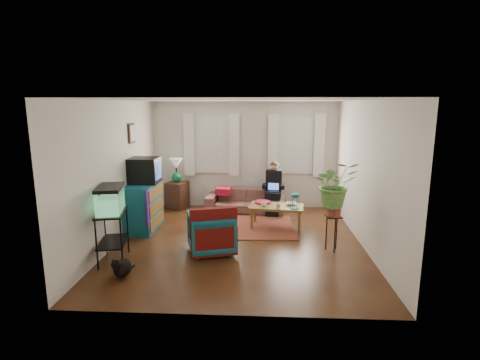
# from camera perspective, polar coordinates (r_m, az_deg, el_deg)

# --- Properties ---
(floor) EXTENTS (4.50, 5.00, 0.01)m
(floor) POSITION_cam_1_polar(r_m,az_deg,el_deg) (7.10, -0.17, -9.38)
(floor) COLOR #4F2B14
(floor) RESTS_ON ground
(ceiling) EXTENTS (4.50, 5.00, 0.01)m
(ceiling) POSITION_cam_1_polar(r_m,az_deg,el_deg) (6.64, -0.18, 12.09)
(ceiling) COLOR white
(ceiling) RESTS_ON wall_back
(wall_back) EXTENTS (4.50, 0.01, 2.60)m
(wall_back) POSITION_cam_1_polar(r_m,az_deg,el_deg) (9.22, 0.68, 3.81)
(wall_back) COLOR silver
(wall_back) RESTS_ON floor
(wall_front) EXTENTS (4.50, 0.01, 2.60)m
(wall_front) POSITION_cam_1_polar(r_m,az_deg,el_deg) (4.32, -2.01, -5.02)
(wall_front) COLOR silver
(wall_front) RESTS_ON floor
(wall_left) EXTENTS (0.01, 5.00, 2.60)m
(wall_left) POSITION_cam_1_polar(r_m,az_deg,el_deg) (7.23, -18.28, 1.11)
(wall_left) COLOR silver
(wall_left) RESTS_ON floor
(wall_right) EXTENTS (0.01, 5.00, 2.60)m
(wall_right) POSITION_cam_1_polar(r_m,az_deg,el_deg) (7.00, 18.54, 0.77)
(wall_right) COLOR silver
(wall_right) RESTS_ON floor
(window_left) EXTENTS (1.08, 0.04, 1.38)m
(window_left) POSITION_cam_1_polar(r_m,az_deg,el_deg) (9.24, -4.31, 5.35)
(window_left) COLOR white
(window_left) RESTS_ON wall_back
(window_right) EXTENTS (1.08, 0.04, 1.38)m
(window_right) POSITION_cam_1_polar(r_m,az_deg,el_deg) (9.20, 8.51, 5.24)
(window_right) COLOR white
(window_right) RESTS_ON wall_back
(curtains_left) EXTENTS (1.36, 0.06, 1.50)m
(curtains_left) POSITION_cam_1_polar(r_m,az_deg,el_deg) (9.16, -4.37, 5.30)
(curtains_left) COLOR white
(curtains_left) RESTS_ON wall_back
(curtains_right) EXTENTS (1.36, 0.06, 1.50)m
(curtains_right) POSITION_cam_1_polar(r_m,az_deg,el_deg) (9.13, 8.56, 5.18)
(curtains_right) COLOR white
(curtains_right) RESTS_ON wall_back
(picture_frame) EXTENTS (0.04, 0.32, 0.40)m
(picture_frame) POSITION_cam_1_polar(r_m,az_deg,el_deg) (7.93, -16.13, 6.84)
(picture_frame) COLOR #3D2616
(picture_frame) RESTS_ON wall_left
(area_rug) EXTENTS (2.06, 1.68, 0.01)m
(area_rug) POSITION_cam_1_polar(r_m,az_deg,el_deg) (7.92, 0.90, -7.10)
(area_rug) COLOR brown
(area_rug) RESTS_ON floor
(sofa) EXTENTS (1.92, 0.93, 0.72)m
(sofa) POSITION_cam_1_polar(r_m,az_deg,el_deg) (8.95, 0.84, -2.54)
(sofa) COLOR brown
(sofa) RESTS_ON floor
(seated_person) EXTENTS (0.52, 0.62, 1.10)m
(seated_person) POSITION_cam_1_polar(r_m,az_deg,el_deg) (8.84, 5.12, -1.51)
(seated_person) COLOR black
(seated_person) RESTS_ON sofa
(side_table) EXTENTS (0.57, 0.57, 0.66)m
(side_table) POSITION_cam_1_polar(r_m,az_deg,el_deg) (9.36, -9.55, -2.30)
(side_table) COLOR #3F2817
(side_table) RESTS_ON floor
(table_lamp) EXTENTS (0.43, 0.43, 0.60)m
(table_lamp) POSITION_cam_1_polar(r_m,az_deg,el_deg) (9.23, -9.68, 1.38)
(table_lamp) COLOR white
(table_lamp) RESTS_ON side_table
(dresser) EXTENTS (0.55, 1.07, 0.96)m
(dresser) POSITION_cam_1_polar(r_m,az_deg,el_deg) (7.90, -14.51, -3.94)
(dresser) COLOR navy
(dresser) RESTS_ON floor
(crt_tv) EXTENTS (0.59, 0.54, 0.51)m
(crt_tv) POSITION_cam_1_polar(r_m,az_deg,el_deg) (7.84, -14.39, 1.45)
(crt_tv) COLOR black
(crt_tv) RESTS_ON dresser
(aquarium_stand) EXTENTS (0.56, 0.81, 0.83)m
(aquarium_stand) POSITION_cam_1_polar(r_m,az_deg,el_deg) (6.48, -18.80, -8.17)
(aquarium_stand) COLOR black
(aquarium_stand) RESTS_ON floor
(aquarium) EXTENTS (0.50, 0.74, 0.44)m
(aquarium) POSITION_cam_1_polar(r_m,az_deg,el_deg) (6.31, -19.17, -2.72)
(aquarium) COLOR #7FD899
(aquarium) RESTS_ON aquarium_stand
(black_cat) EXTENTS (0.32, 0.43, 0.33)m
(black_cat) POSITION_cam_1_polar(r_m,az_deg,el_deg) (5.98, -17.49, -12.37)
(black_cat) COLOR black
(black_cat) RESTS_ON floor
(armchair) EXTENTS (0.92, 0.89, 0.77)m
(armchair) POSITION_cam_1_polar(r_m,az_deg,el_deg) (6.54, -4.44, -7.67)
(armchair) COLOR navy
(armchair) RESTS_ON floor
(serape_throw) EXTENTS (0.79, 0.39, 0.64)m
(serape_throw) POSITION_cam_1_polar(r_m,az_deg,el_deg) (6.21, -4.02, -7.15)
(serape_throw) COLOR #9E0A0A
(serape_throw) RESTS_ON armchair
(coffee_table) EXTENTS (1.18, 0.74, 0.46)m
(coffee_table) POSITION_cam_1_polar(r_m,az_deg,el_deg) (7.89, 5.53, -5.51)
(coffee_table) COLOR brown
(coffee_table) RESTS_ON floor
(cup_a) EXTENTS (0.14, 0.14, 0.10)m
(cup_a) POSITION_cam_1_polar(r_m,az_deg,el_deg) (7.75, 3.64, -3.67)
(cup_a) COLOR white
(cup_a) RESTS_ON coffee_table
(cup_b) EXTENTS (0.11, 0.11, 0.09)m
(cup_b) POSITION_cam_1_polar(r_m,az_deg,el_deg) (7.64, 5.83, -3.94)
(cup_b) COLOR beige
(cup_b) RESTS_ON coffee_table
(bowl) EXTENTS (0.24, 0.24, 0.05)m
(bowl) POSITION_cam_1_polar(r_m,az_deg,el_deg) (7.90, 7.82, -3.61)
(bowl) COLOR white
(bowl) RESTS_ON coffee_table
(snack_tray) EXTENTS (0.38, 0.38, 0.04)m
(snack_tray) POSITION_cam_1_polar(r_m,az_deg,el_deg) (8.00, 3.49, -3.39)
(snack_tray) COLOR #B21414
(snack_tray) RESTS_ON coffee_table
(birdcage) EXTENTS (0.20, 0.20, 0.32)m
(birdcage) POSITION_cam_1_polar(r_m,az_deg,el_deg) (7.62, 8.36, -3.15)
(birdcage) COLOR #115B6B
(birdcage) RESTS_ON coffee_table
(plant_stand) EXTENTS (0.31, 0.31, 0.63)m
(plant_stand) POSITION_cam_1_polar(r_m,az_deg,el_deg) (6.79, 13.92, -7.88)
(plant_stand) COLOR black
(plant_stand) RESTS_ON floor
(potted_plant) EXTENTS (0.82, 0.74, 0.80)m
(potted_plant) POSITION_cam_1_polar(r_m,az_deg,el_deg) (6.59, 14.23, -1.70)
(potted_plant) COLOR #599947
(potted_plant) RESTS_ON plant_stand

